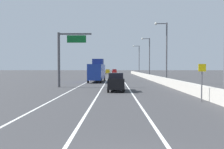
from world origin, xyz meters
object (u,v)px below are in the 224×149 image
Objects in this scene: car_red_0 at (115,72)px; car_blue_2 at (99,72)px; box_truck at (97,71)px; car_black_1 at (116,82)px; lamp_post_right_second at (165,49)px; lamp_post_right_fourth at (138,58)px; lamp_post_right_third at (148,55)px; speed_advisory_sign at (202,79)px; car_yellow_3 at (108,72)px; overhead_sign_gantry at (64,53)px; lamp_post_right_near at (222,28)px.

car_blue_2 reaches higher than car_red_0.
car_black_1 is at bearing -78.44° from box_truck.
car_blue_2 is (-6.10, 61.20, 0.00)m from car_black_1.
lamp_post_right_second is 1.00× the size of lamp_post_right_fourth.
lamp_post_right_third reaches higher than car_black_1.
lamp_post_right_third is 1.00× the size of lamp_post_right_fourth.
speed_advisory_sign is 70.28m from car_blue_2.
lamp_post_right_second and lamp_post_right_fourth have the same top height.
overhead_sign_gantry is at bearing -93.48° from car_yellow_3.
car_yellow_3 is (-11.47, 38.94, -4.86)m from lamp_post_right_third.
lamp_post_right_second is (1.39, 19.57, 4.08)m from speed_advisory_sign.
lamp_post_right_second is at bearing -79.06° from car_yellow_3.
lamp_post_right_near is at bearing -78.13° from car_blue_2.
car_black_1 is (-7.89, -50.82, -4.79)m from lamp_post_right_fourth.
car_blue_2 is (-5.92, -1.56, 0.02)m from car_red_0.
car_red_0 is 45.90m from box_truck.
car_black_1 is 61.51m from car_blue_2.
overhead_sign_gantry is 0.74× the size of lamp_post_right_fourth.
car_red_0 is (6.86, 57.76, -3.69)m from overhead_sign_gantry.
lamp_post_right_third is 2.37× the size of car_black_1.
lamp_post_right_third is (1.55, 39.13, 4.08)m from speed_advisory_sign.
lamp_post_right_second reaches higher than car_black_1.
car_black_1 is (-8.38, -31.26, -4.79)m from lamp_post_right_third.
lamp_post_right_second reaches higher than box_truck.
car_yellow_3 is 53.22m from box_truck.
lamp_post_right_near is 19.56m from lamp_post_right_second.
lamp_post_right_near reaches higher than box_truck.
box_truck reaches higher than car_black_1.
speed_advisory_sign is at bearing -67.48° from box_truck.
box_truck is at bearing -108.58° from lamp_post_right_fourth.
lamp_post_right_third reaches higher than speed_advisory_sign.
car_black_1 is at bearing -84.31° from car_blue_2.
lamp_post_right_fourth is at bearing 88.97° from speed_advisory_sign.
lamp_post_right_near is at bearing -89.46° from lamp_post_right_second.
car_blue_2 is (0.94, 56.20, -3.68)m from overhead_sign_gantry.
speed_advisory_sign is 0.70× the size of car_black_1.
lamp_post_right_third is 2.19× the size of car_blue_2.
car_red_0 is at bearing 96.94° from lamp_post_right_near.
car_blue_2 reaches higher than car_yellow_3.
lamp_post_right_third is 19.57m from lamp_post_right_fourth.
car_red_0 is (-8.59, 70.63, -4.81)m from lamp_post_right_near.
lamp_post_right_near is at bearing 0.38° from speed_advisory_sign.
lamp_post_right_third is 18.94m from box_truck.
lamp_post_right_near is 2.35× the size of car_yellow_3.
speed_advisory_sign is at bearing -82.76° from car_yellow_3.
lamp_post_right_fourth is at bearing 91.43° from lamp_post_right_third.
lamp_post_right_near is at bearing -64.44° from box_truck.
car_black_1 is at bearing -105.01° from lamp_post_right_third.
lamp_post_right_near is 1.00× the size of lamp_post_right_fourth.
lamp_post_right_near is (1.58, 0.01, 4.08)m from speed_advisory_sign.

